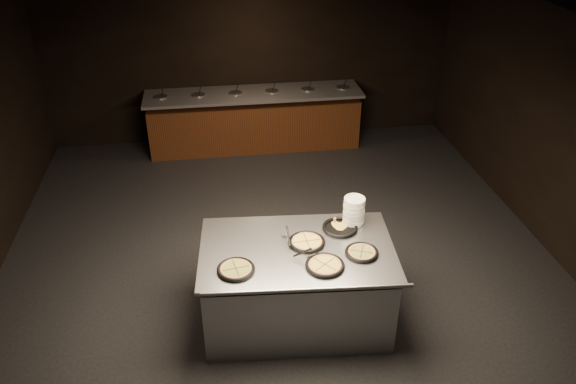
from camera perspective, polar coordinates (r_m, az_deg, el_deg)
name	(u,v)px	position (r m, az deg, el deg)	size (l,w,h in m)	color
room	(282,168)	(6.28, -0.65, 2.50)	(7.02, 8.02, 2.92)	black
salad_bar	(255,123)	(9.91, -3.40, 6.98)	(3.70, 0.83, 1.18)	#5A2D15
serving_counter	(297,286)	(6.12, 0.90, -9.56)	(2.10, 1.44, 0.97)	#B3B6BB
plate_stack	(354,211)	(6.16, 6.71, -1.91)	(0.23, 0.23, 0.31)	white
pan_veggie_whole	(236,269)	(5.53, -5.32, -7.81)	(0.37, 0.37, 0.04)	black
pan_cheese_whole	(307,242)	(5.87, 1.92, -5.08)	(0.39, 0.39, 0.04)	black
pan_cheese_slices_a	(340,227)	(6.12, 5.31, -3.60)	(0.39, 0.39, 0.04)	black
pan_cheese_slices_b	(325,265)	(5.57, 3.78, -7.42)	(0.39, 0.39, 0.04)	black
pan_veggie_slices	(362,252)	(5.77, 7.51, -6.09)	(0.34, 0.34, 0.04)	black
server_left	(287,235)	(5.87, -0.06, -4.37)	(0.09, 0.32, 0.15)	#B3B6BB
server_right	(307,254)	(5.62, 1.95, -6.32)	(0.30, 0.09, 0.14)	#B3B6BB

